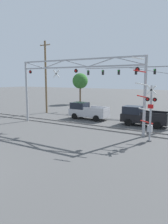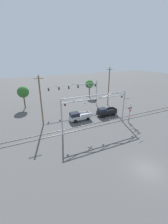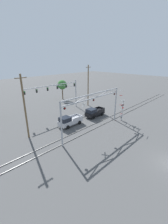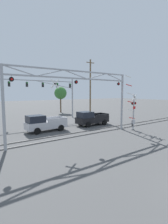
% 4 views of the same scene
% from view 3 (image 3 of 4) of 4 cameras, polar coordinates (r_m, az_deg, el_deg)
% --- Properties ---
extents(rail_track_near, '(80.00, 0.08, 0.10)m').
position_cam_3_polar(rail_track_near, '(27.88, 2.97, -6.83)').
color(rail_track_near, gray).
rests_on(rail_track_near, ground_plane).
extents(rail_track_far, '(80.00, 0.08, 0.10)m').
position_cam_3_polar(rail_track_far, '(28.74, 0.81, -5.94)').
color(rail_track_far, gray).
rests_on(rail_track_far, ground_plane).
extents(crossing_gantry, '(14.32, 0.28, 6.99)m').
position_cam_3_polar(crossing_gantry, '(25.89, 3.61, 2.50)').
color(crossing_gantry, '#9EA0A5').
rests_on(crossing_gantry, ground_plane).
extents(crossing_signal_mast, '(2.16, 0.35, 6.78)m').
position_cam_3_polar(crossing_signal_mast, '(32.10, 14.25, 0.73)').
color(crossing_signal_mast, '#9EA0A5').
rests_on(crossing_signal_mast, ground_plane).
extents(traffic_signal_span, '(14.56, 0.39, 7.30)m').
position_cam_3_polar(traffic_signal_span, '(37.22, -8.20, 8.48)').
color(traffic_signal_span, '#9EA0A5').
rests_on(traffic_signal_span, ground_plane).
extents(pickup_truck_lead, '(4.95, 2.14, 2.06)m').
position_cam_3_polar(pickup_truck_lead, '(29.40, -5.58, -3.37)').
color(pickup_truck_lead, '#B7B7BC').
rests_on(pickup_truck_lead, ground_plane).
extents(pickup_truck_following, '(4.90, 2.14, 2.06)m').
position_cam_3_polar(pickup_truck_following, '(33.90, 3.92, -0.10)').
color(pickup_truck_following, black).
rests_on(pickup_truck_following, ground_plane).
extents(utility_pole_left, '(1.80, 0.28, 10.43)m').
position_cam_3_polar(utility_pole_left, '(25.13, -21.65, 1.80)').
color(utility_pole_left, brown).
rests_on(utility_pole_left, ground_plane).
extents(utility_pole_right, '(1.80, 0.28, 10.92)m').
position_cam_3_polar(utility_pole_right, '(40.93, 1.58, 10.10)').
color(utility_pole_right, brown).
rests_on(utility_pole_right, ground_plane).
extents(background_tree_beyond_span, '(2.92, 2.92, 6.08)m').
position_cam_3_polar(background_tree_beyond_span, '(48.36, -8.33, 10.19)').
color(background_tree_beyond_span, brown).
rests_on(background_tree_beyond_span, ground_plane).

